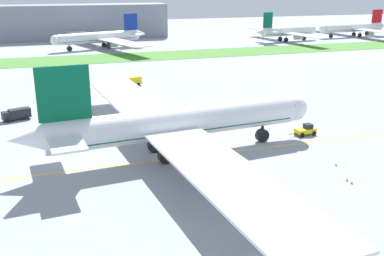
{
  "coord_description": "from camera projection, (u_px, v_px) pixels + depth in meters",
  "views": [
    {
      "loc": [
        -18.91,
        -72.29,
        28.98
      ],
      "look_at": [
        5.28,
        1.98,
        3.72
      ],
      "focal_mm": 42.05,
      "sensor_mm": 36.0,
      "label": 1
    }
  ],
  "objects": [
    {
      "name": "service_truck_baggage_loader",
      "position": [
        16.0,
        114.0,
        99.36
      ],
      "size": [
        6.33,
        3.87,
        2.48
      ],
      "color": "black",
      "rests_on": "ground"
    },
    {
      "name": "grass_median_strip",
      "position": [
        96.0,
        59.0,
        179.91
      ],
      "size": [
        320.0,
        24.0,
        0.1
      ],
      "primitive_type": "cube",
      "color": "#4C8438",
      "rests_on": "ground"
    },
    {
      "name": "apron_taxi_line",
      "position": [
        171.0,
        159.0,
        77.56
      ],
      "size": [
        280.0,
        0.36,
        0.01
      ],
      "primitive_type": "cube",
      "color": "yellow",
      "rests_on": "ground"
    },
    {
      "name": "parked_airliner_far_right",
      "position": [
        286.0,
        31.0,
        232.0
      ],
      "size": [
        37.99,
        58.86,
        15.06
      ],
      "color": "white",
      "rests_on": "ground"
    },
    {
      "name": "traffic_cone_port_wing",
      "position": [
        347.0,
        179.0,
        68.91
      ],
      "size": [
        0.36,
        0.36,
        0.58
      ],
      "color": "#F2590C",
      "rests_on": "ground"
    },
    {
      "name": "pushback_tug",
      "position": [
        306.0,
        130.0,
        89.67
      ],
      "size": [
        5.94,
        2.69,
        2.23
      ],
      "color": "yellow",
      "rests_on": "ground"
    },
    {
      "name": "service_truck_fuel_bowser",
      "position": [
        131.0,
        81.0,
        132.36
      ],
      "size": [
        6.53,
        3.75,
        2.63
      ],
      "color": "yellow",
      "rests_on": "ground"
    },
    {
      "name": "terminal_building",
      "position": [
        45.0,
        23.0,
        238.18
      ],
      "size": [
        129.3,
        20.0,
        18.0
      ],
      "primitive_type": "cube",
      "color": "gray",
      "rests_on": "ground"
    },
    {
      "name": "ground_plane",
      "position": [
        167.0,
        154.0,
        79.89
      ],
      "size": [
        600.0,
        600.0,
        0.0
      ],
      "primitive_type": "plane",
      "color": "#9399A0",
      "rests_on": "ground"
    },
    {
      "name": "airliner_foreground",
      "position": [
        174.0,
        124.0,
        77.59
      ],
      "size": [
        54.3,
        86.87,
        17.16
      ],
      "color": "white",
      "rests_on": "ground"
    },
    {
      "name": "ground_crew_wingwalker_port",
      "position": [
        283.0,
        242.0,
        50.82
      ],
      "size": [
        0.43,
        0.52,
        1.66
      ],
      "color": "black",
      "rests_on": "ground"
    },
    {
      "name": "traffic_cone_near_nose",
      "position": [
        336.0,
        164.0,
        74.63
      ],
      "size": [
        0.36,
        0.36,
        0.58
      ],
      "color": "#F2590C",
      "rests_on": "ground"
    },
    {
      "name": "parked_airliner_far_outer",
      "position": [
        354.0,
        28.0,
        252.24
      ],
      "size": [
        47.64,
        76.51,
        14.62
      ],
      "color": "white",
      "rests_on": "ground"
    },
    {
      "name": "parked_airliner_far_centre",
      "position": [
        101.0,
        37.0,
        206.87
      ],
      "size": [
        45.64,
        73.77,
        15.21
      ],
      "color": "white",
      "rests_on": "ground"
    },
    {
      "name": "traffic_cone_starboard_wing",
      "position": [
        352.0,
        182.0,
        67.97
      ],
      "size": [
        0.36,
        0.36,
        0.58
      ],
      "color": "#F2590C",
      "rests_on": "ground"
    }
  ]
}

